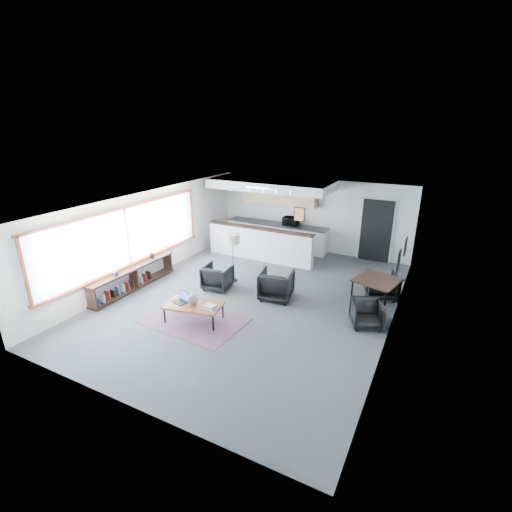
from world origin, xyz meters
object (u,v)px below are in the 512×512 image
at_px(laptop, 182,299).
at_px(dining_chair_far, 381,285).
at_px(armchair_left, 217,276).
at_px(dining_chair_near, 367,315).
at_px(dining_table, 377,282).
at_px(book_stack, 211,307).
at_px(coffee_table, 194,306).
at_px(armchair_right, 276,283).
at_px(microwave, 291,220).
at_px(ceramic_pot, 192,299).
at_px(floor_lamp, 233,240).

height_order(laptop, dining_chair_far, laptop).
distance_m(laptop, armchair_left, 1.80).
xyz_separation_m(dining_chair_near, dining_chair_far, (0.02, 1.72, 0.04)).
bearing_deg(dining_table, book_stack, -141.67).
relative_size(coffee_table, dining_table, 1.21).
bearing_deg(dining_chair_near, armchair_left, 153.46).
bearing_deg(dining_table, laptop, -147.60).
relative_size(coffee_table, armchair_right, 1.67).
xyz_separation_m(armchair_left, dining_chair_near, (4.19, -0.16, -0.08)).
distance_m(laptop, book_stack, 0.81).
bearing_deg(microwave, armchair_left, -99.41).
distance_m(armchair_right, dining_chair_far, 2.82).
relative_size(book_stack, dining_table, 0.26).
distance_m(coffee_table, ceramic_pot, 0.16).
bearing_deg(book_stack, laptop, -179.26).
distance_m(ceramic_pot, dining_chair_far, 5.03).
relative_size(laptop, dining_table, 0.35).
xyz_separation_m(armchair_right, dining_chair_far, (2.47, 1.37, -0.10)).
distance_m(dining_chair_near, microwave, 5.63).
relative_size(floor_lamp, dining_chair_near, 2.46).
bearing_deg(ceramic_pot, book_stack, 1.41).
relative_size(coffee_table, armchair_left, 1.90).
xyz_separation_m(dining_table, dining_chair_far, (-0.00, 0.78, -0.42)).
height_order(armchair_left, armchair_right, armchair_right).
xyz_separation_m(ceramic_pot, floor_lamp, (-0.35, 2.47, 0.70)).
bearing_deg(dining_chair_near, armchair_right, 147.41).
distance_m(armchair_left, armchair_right, 1.75).
height_order(book_stack, dining_chair_near, dining_chair_near).
height_order(armchair_right, dining_table, armchair_right).
relative_size(floor_lamp, dining_chair_far, 2.17).
relative_size(laptop, armchair_left, 0.55).
relative_size(dining_table, dining_chair_near, 2.02).
height_order(book_stack, floor_lamp, floor_lamp).
xyz_separation_m(laptop, dining_table, (4.05, 2.57, 0.24)).
bearing_deg(armchair_left, dining_chair_far, -166.26).
xyz_separation_m(book_stack, dining_chair_near, (3.22, 1.62, -0.18)).
height_order(floor_lamp, dining_chair_far, floor_lamp).
bearing_deg(armchair_right, coffee_table, 47.26).
relative_size(book_stack, dining_chair_far, 0.46).
bearing_deg(ceramic_pot, dining_table, 34.50).
xyz_separation_m(floor_lamp, dining_table, (4.09, 0.11, -0.51)).
height_order(book_stack, armchair_right, armchair_right).
bearing_deg(laptop, microwave, 103.50).
xyz_separation_m(armchair_right, microwave, (-1.19, 3.86, 0.68)).
bearing_deg(book_stack, ceramic_pot, -178.59).
relative_size(armchair_right, dining_chair_far, 1.29).
relative_size(laptop, book_stack, 1.34).
xyz_separation_m(coffee_table, microwave, (0.05, 5.85, 0.71)).
xyz_separation_m(book_stack, armchair_right, (0.77, 1.97, -0.04)).
height_order(armchair_right, floor_lamp, floor_lamp).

